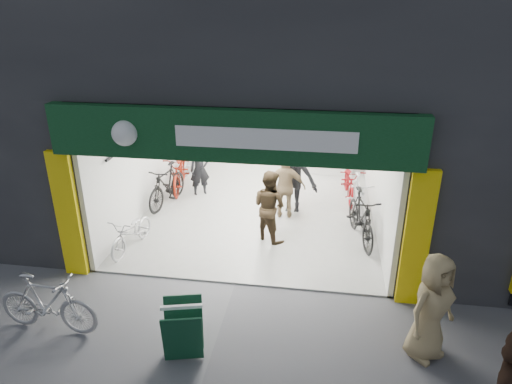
% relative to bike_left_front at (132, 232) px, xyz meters
% --- Properties ---
extents(ground, '(60.00, 60.00, 0.00)m').
position_rel_bike_left_front_xyz_m(ground, '(2.50, -1.01, -0.42)').
color(ground, '#56565B').
rests_on(ground, ground).
extents(building, '(17.00, 10.27, 8.00)m').
position_rel_bike_left_front_xyz_m(building, '(3.41, 3.97, 3.90)').
color(building, '#232326').
rests_on(building, ground).
extents(bike_left_front, '(0.79, 1.65, 0.83)m').
position_rel_bike_left_front_xyz_m(bike_left_front, '(0.00, 0.00, 0.00)').
color(bike_left_front, '#B8B7BC').
rests_on(bike_left_front, ground).
extents(bike_left_midfront, '(0.87, 1.95, 1.13)m').
position_rel_bike_left_front_xyz_m(bike_left_midfront, '(0.00, 2.39, 0.15)').
color(bike_left_midfront, black).
rests_on(bike_left_midfront, ground).
extents(bike_left_midback, '(1.06, 2.16, 1.09)m').
position_rel_bike_left_front_xyz_m(bike_left_midback, '(0.00, 3.52, 0.13)').
color(bike_left_midback, maroon).
rests_on(bike_left_midback, ground).
extents(bike_left_back, '(0.69, 1.64, 0.95)m').
position_rel_bike_left_front_xyz_m(bike_left_back, '(0.00, 5.08, 0.06)').
color(bike_left_back, '#A4A4A8').
rests_on(bike_left_back, ground).
extents(bike_right_front, '(0.95, 2.05, 1.19)m').
position_rel_bike_left_front_xyz_m(bike_right_front, '(5.00, 1.15, 0.18)').
color(bike_right_front, black).
rests_on(bike_right_front, ground).
extents(bike_right_mid, '(0.78, 1.94, 1.00)m').
position_rel_bike_left_front_xyz_m(bike_right_mid, '(4.84, 3.53, 0.08)').
color(bike_right_mid, maroon).
rests_on(bike_right_mid, ground).
extents(bike_right_back, '(0.75, 1.95, 1.14)m').
position_rel_bike_left_front_xyz_m(bike_right_back, '(5.00, 2.26, 0.15)').
color(bike_right_back, silver).
rests_on(bike_right_back, ground).
extents(parked_bike, '(1.80, 0.61, 1.07)m').
position_rel_bike_left_front_xyz_m(parked_bike, '(-0.30, -2.76, 0.12)').
color(parked_bike, '#A5A5AA').
rests_on(parked_bike, ground).
extents(customer_a, '(0.67, 0.60, 1.55)m').
position_rel_bike_left_front_xyz_m(customer_a, '(0.70, 3.17, 0.36)').
color(customer_a, black).
rests_on(customer_a, ground).
extents(customer_b, '(1.04, 0.99, 1.70)m').
position_rel_bike_left_front_xyz_m(customer_b, '(2.94, 0.89, 0.43)').
color(customer_b, '#372919').
rests_on(customer_b, ground).
extents(customer_c, '(1.27, 0.75, 1.93)m').
position_rel_bike_left_front_xyz_m(customer_c, '(3.35, 2.47, 0.55)').
color(customer_c, black).
rests_on(customer_c, ground).
extents(customer_d, '(1.00, 0.45, 1.68)m').
position_rel_bike_left_front_xyz_m(customer_d, '(3.20, 2.08, 0.42)').
color(customer_d, '#8D7352').
rests_on(customer_d, ground).
extents(pedestrian_near, '(1.02, 0.99, 1.77)m').
position_rel_bike_left_front_xyz_m(pedestrian_near, '(5.80, -2.42, 0.47)').
color(pedestrian_near, '#978258').
rests_on(pedestrian_near, ground).
extents(sandwich_board, '(0.73, 0.74, 0.92)m').
position_rel_bike_left_front_xyz_m(sandwich_board, '(2.10, -3.03, 0.09)').
color(sandwich_board, '#0D3620').
rests_on(sandwich_board, ground).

